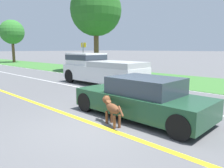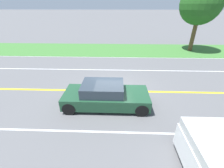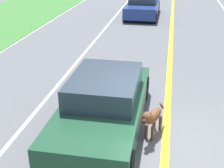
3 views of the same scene
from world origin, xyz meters
TOP-DOWN VIEW (x-y plane):
  - ground_plane at (0.00, 0.00)m, footprint 400.00×400.00m
  - centre_divider_line at (0.00, 0.00)m, footprint 0.18×160.00m
  - lane_edge_line_left at (-7.00, 0.00)m, footprint 0.14×160.00m
  - lane_dash_same_dir at (3.50, 0.00)m, footprint 0.10×160.00m
  - lane_dash_oncoming at (-3.50, 0.00)m, footprint 0.10×160.00m
  - grass_verge_left at (-10.00, 0.00)m, footprint 6.00×160.00m
  - ego_car at (1.52, -0.40)m, footprint 1.87×4.44m
  - dog at (0.34, -0.18)m, footprint 0.51×1.20m
  - roadside_tree_left_near at (-9.97, 8.93)m, footprint 4.26×4.26m

SIDE VIEW (x-z plane):
  - ground_plane at x=0.00m, z-range 0.00..0.00m
  - centre_divider_line at x=0.00m, z-range 0.00..0.01m
  - lane_edge_line_left at x=-7.00m, z-range 0.00..0.01m
  - lane_dash_same_dir at x=3.50m, z-range 0.00..0.01m
  - lane_dash_oncoming at x=-3.50m, z-range 0.00..0.01m
  - grass_verge_left at x=-10.00m, z-range 0.00..0.03m
  - dog at x=0.34m, z-range 0.10..0.93m
  - ego_car at x=1.52m, z-range -0.04..1.28m
  - roadside_tree_left_near at x=-9.97m, z-range 1.40..8.52m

